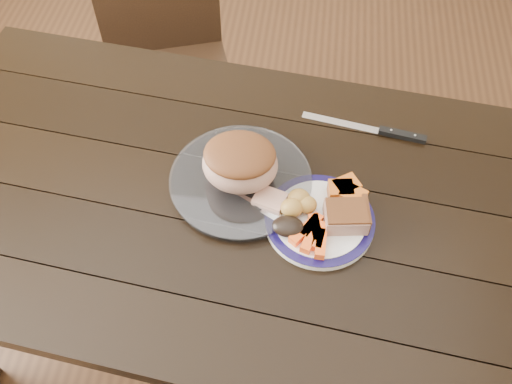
# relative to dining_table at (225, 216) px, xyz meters

# --- Properties ---
(ground) EXTENTS (4.00, 4.00, 0.00)m
(ground) POSITION_rel_dining_table_xyz_m (0.00, 0.00, -0.66)
(ground) COLOR #472B16
(ground) RESTS_ON ground
(dining_table) EXTENTS (1.69, 1.08, 0.75)m
(dining_table) POSITION_rel_dining_table_xyz_m (0.00, 0.00, 0.00)
(dining_table) COLOR black
(dining_table) RESTS_ON ground
(chair_far) EXTENTS (0.54, 0.54, 0.93)m
(chair_far) POSITION_rel_dining_table_xyz_m (-0.32, 0.73, -0.13)
(chair_far) COLOR black
(chair_far) RESTS_ON ground
(dinner_plate) EXTENTS (0.25, 0.25, 0.02)m
(dinner_plate) POSITION_rel_dining_table_xyz_m (0.23, -0.05, 0.10)
(dinner_plate) COLOR white
(dinner_plate) RESTS_ON dining_table
(plate_rim) EXTENTS (0.25, 0.25, 0.02)m
(plate_rim) POSITION_rel_dining_table_xyz_m (0.23, -0.05, 0.11)
(plate_rim) COLOR #120C3D
(plate_rim) RESTS_ON dinner_plate
(serving_platter) EXTENTS (0.33, 0.33, 0.02)m
(serving_platter) POSITION_rel_dining_table_xyz_m (0.04, 0.04, 0.10)
(serving_platter) COLOR white
(serving_platter) RESTS_ON dining_table
(pork_slice) EXTENTS (0.10, 0.09, 0.04)m
(pork_slice) POSITION_rel_dining_table_xyz_m (0.28, -0.06, 0.13)
(pork_slice) COLOR tan
(pork_slice) RESTS_ON dinner_plate
(roasted_potatoes) EXTENTS (0.08, 0.07, 0.04)m
(roasted_potatoes) POSITION_rel_dining_table_xyz_m (0.18, -0.03, 0.13)
(roasted_potatoes) COLOR gold
(roasted_potatoes) RESTS_ON dinner_plate
(carrot_batons) EXTENTS (0.08, 0.11, 0.02)m
(carrot_batons) POSITION_rel_dining_table_xyz_m (0.22, -0.10, 0.12)
(carrot_batons) COLOR #FB5715
(carrot_batons) RESTS_ON dinner_plate
(pumpkin_wedges) EXTENTS (0.09, 0.09, 0.04)m
(pumpkin_wedges) POSITION_rel_dining_table_xyz_m (0.28, 0.01, 0.13)
(pumpkin_wedges) COLOR orange
(pumpkin_wedges) RESTS_ON dinner_plate
(dark_mushroom) EXTENTS (0.07, 0.05, 0.03)m
(dark_mushroom) POSITION_rel_dining_table_xyz_m (0.16, -0.09, 0.13)
(dark_mushroom) COLOR black
(dark_mushroom) RESTS_ON dinner_plate
(fork) EXTENTS (0.16, 0.10, 0.00)m
(fork) POSITION_rel_dining_table_xyz_m (0.07, -0.03, 0.11)
(fork) COLOR silver
(fork) RESTS_ON dinner_plate
(roast_joint) EXTENTS (0.17, 0.15, 0.11)m
(roast_joint) POSITION_rel_dining_table_xyz_m (0.04, 0.04, 0.17)
(roast_joint) COLOR tan
(roast_joint) RESTS_ON serving_platter
(cut_slice) EXTENTS (0.08, 0.07, 0.02)m
(cut_slice) POSITION_rel_dining_table_xyz_m (0.11, -0.02, 0.12)
(cut_slice) COLOR tan
(cut_slice) RESTS_ON serving_platter
(carving_knife) EXTENTS (0.32, 0.08, 0.01)m
(carving_knife) POSITION_rel_dining_table_xyz_m (0.38, 0.24, 0.10)
(carving_knife) COLOR silver
(carving_knife) RESTS_ON dining_table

